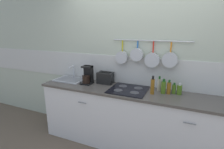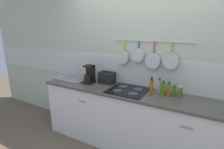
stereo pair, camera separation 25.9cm
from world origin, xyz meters
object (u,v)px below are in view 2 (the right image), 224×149
(coffee_maker, at_px, (89,76))
(bottle_olive_oil, at_px, (180,92))
(bottle_hot_sauce, at_px, (174,91))
(bottle_vinegar, at_px, (151,87))
(bottle_dish_soap, at_px, (159,86))
(bottle_sesame_oil, at_px, (169,90))
(bottle_cooking_wine, at_px, (163,89))
(toaster, at_px, (107,78))

(coffee_maker, height_order, bottle_olive_oil, coffee_maker)
(coffee_maker, distance_m, bottle_hot_sauce, 1.33)
(bottle_vinegar, xyz_separation_m, bottle_dish_soap, (0.06, 0.17, -0.02))
(bottle_dish_soap, xyz_separation_m, bottle_hot_sauce, (0.21, -0.03, -0.03))
(bottle_vinegar, distance_m, bottle_olive_oil, 0.37)
(bottle_sesame_oil, relative_size, bottle_hot_sauce, 1.28)
(bottle_dish_soap, height_order, bottle_cooking_wine, bottle_dish_soap)
(bottle_vinegar, xyz_separation_m, bottle_hot_sauce, (0.27, 0.13, -0.05))
(toaster, xyz_separation_m, bottle_cooking_wine, (0.93, -0.09, -0.00))
(bottle_vinegar, bearing_deg, bottle_dish_soap, 68.97)
(bottle_dish_soap, bearing_deg, bottle_olive_oil, -7.89)
(bottle_cooking_wine, bearing_deg, bottle_dish_soap, 130.53)
(bottle_vinegar, distance_m, bottle_sesame_oil, 0.23)
(toaster, distance_m, bottle_sesame_oil, 1.01)
(bottle_vinegar, bearing_deg, toaster, 167.42)
(coffee_maker, height_order, bottle_hot_sauce, coffee_maker)
(coffee_maker, relative_size, bottle_cooking_wine, 1.42)
(bottle_vinegar, bearing_deg, coffee_maker, 177.10)
(bottle_dish_soap, bearing_deg, coffee_maker, -174.24)
(bottle_vinegar, bearing_deg, bottle_cooking_wine, 31.90)
(coffee_maker, bearing_deg, bottle_olive_oil, 3.05)
(bottle_cooking_wine, height_order, bottle_olive_oil, bottle_cooking_wine)
(bottle_cooking_wine, bearing_deg, bottle_olive_oil, 12.03)
(toaster, xyz_separation_m, bottle_olive_oil, (1.14, -0.05, -0.02))
(toaster, height_order, bottle_olive_oil, toaster)
(bottle_dish_soap, xyz_separation_m, bottle_cooking_wine, (0.07, -0.08, -0.00))
(coffee_maker, relative_size, bottle_olive_oil, 1.81)
(bottle_dish_soap, relative_size, bottle_hot_sauce, 1.40)
(toaster, distance_m, bottle_hot_sauce, 1.07)
(bottle_vinegar, height_order, bottle_hot_sauce, bottle_vinegar)
(coffee_maker, distance_m, bottle_cooking_wine, 1.19)
(bottle_cooking_wine, distance_m, bottle_sesame_oil, 0.07)
(bottle_cooking_wine, xyz_separation_m, bottle_olive_oil, (0.21, 0.04, -0.02))
(bottle_sesame_oil, bearing_deg, bottle_dish_soap, 153.32)
(coffee_maker, xyz_separation_m, bottle_olive_oil, (1.40, 0.07, -0.05))
(toaster, relative_size, bottle_olive_oil, 1.64)
(bottle_vinegar, height_order, bottle_sesame_oil, bottle_vinegar)
(coffee_maker, distance_m, toaster, 0.29)
(bottle_dish_soap, distance_m, bottle_olive_oil, 0.28)
(bottle_vinegar, distance_m, bottle_hot_sauce, 0.31)
(toaster, height_order, bottle_sesame_oil, bottle_sesame_oil)
(bottle_dish_soap, xyz_separation_m, bottle_olive_oil, (0.28, -0.04, -0.02))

